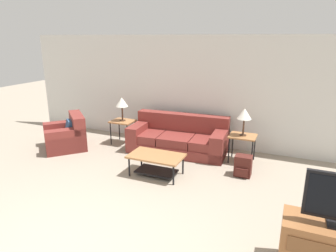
# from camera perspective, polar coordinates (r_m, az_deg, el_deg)

# --- Properties ---
(wall_back) EXTENTS (9.08, 0.06, 2.60)m
(wall_back) POSITION_cam_1_polar(r_m,az_deg,el_deg) (7.23, 4.31, 6.65)
(wall_back) COLOR silver
(wall_back) RESTS_ON ground_plane
(couch) EXTENTS (2.25, 1.09, 0.82)m
(couch) POSITION_cam_1_polar(r_m,az_deg,el_deg) (6.89, 2.00, -2.48)
(couch) COLOR maroon
(couch) RESTS_ON ground_plane
(armchair) EXTENTS (1.30, 1.30, 0.80)m
(armchair) POSITION_cam_1_polar(r_m,az_deg,el_deg) (7.48, -18.75, -1.84)
(armchair) COLOR maroon
(armchair) RESTS_ON ground_plane
(coffee_table) EXTENTS (1.02, 0.61, 0.41)m
(coffee_table) POSITION_cam_1_polar(r_m,az_deg,el_deg) (5.70, -2.26, -6.55)
(coffee_table) COLOR #A87042
(coffee_table) RESTS_ON ground_plane
(side_table_left) EXTENTS (0.55, 0.47, 0.58)m
(side_table_left) POSITION_cam_1_polar(r_m,az_deg,el_deg) (7.40, -8.61, 0.54)
(side_table_left) COLOR #A87042
(side_table_left) RESTS_ON ground_plane
(side_table_right) EXTENTS (0.55, 0.47, 0.58)m
(side_table_right) POSITION_cam_1_polar(r_m,az_deg,el_deg) (6.42, 14.03, -2.28)
(side_table_right) COLOR #A87042
(side_table_right) RESTS_ON ground_plane
(table_lamp_left) EXTENTS (0.29, 0.29, 0.58)m
(table_lamp_left) POSITION_cam_1_polar(r_m,az_deg,el_deg) (7.28, -8.79, 4.43)
(table_lamp_left) COLOR #472D1E
(table_lamp_left) RESTS_ON side_table_left
(table_lamp_right) EXTENTS (0.29, 0.29, 0.58)m
(table_lamp_right) POSITION_cam_1_polar(r_m,az_deg,el_deg) (6.28, 14.36, 2.17)
(table_lamp_right) COLOR #472D1E
(table_lamp_right) RESTS_ON side_table_right
(tv_console) EXTENTS (1.15, 0.49, 0.64)m
(tv_console) POSITION_cam_1_polar(r_m,az_deg,el_deg) (3.93, 29.43, -20.23)
(tv_console) COLOR #935B33
(tv_console) RESTS_ON ground_plane
(backpack) EXTENTS (0.31, 0.31, 0.40)m
(backpack) POSITION_cam_1_polar(r_m,az_deg,el_deg) (5.89, 14.10, -7.42)
(backpack) COLOR #4C1E19
(backpack) RESTS_ON ground_plane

